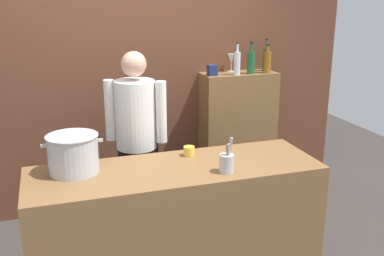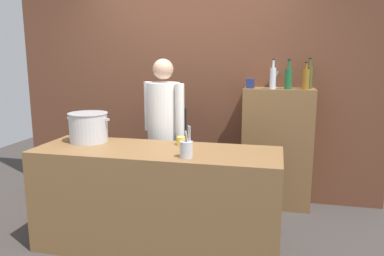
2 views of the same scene
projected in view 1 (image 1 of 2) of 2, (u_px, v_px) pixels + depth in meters
brick_back_panel at (135, 59)px, 4.37m from camera, size 4.40×0.10×3.00m
prep_counter at (176, 223)px, 3.40m from camera, size 2.12×0.70×0.90m
bar_cabinet at (237, 137)px, 4.72m from camera, size 0.76×0.32×1.34m
chef at (136, 133)px, 3.85m from camera, size 0.49×0.41×1.66m
stockpot_large at (73, 154)px, 3.14m from camera, size 0.42×0.36×0.27m
utensil_crock at (227, 163)px, 3.16m from camera, size 0.10×0.10×0.26m
butter_jar at (189, 151)px, 3.50m from camera, size 0.09×0.09×0.07m
wine_bottle_clear at (237, 63)px, 4.38m from camera, size 0.06×0.06×0.32m
wine_bottle_green at (251, 62)px, 4.45m from camera, size 0.08×0.08×0.31m
wine_bottle_olive at (266, 59)px, 4.61m from camera, size 0.07×0.07×0.32m
wine_bottle_amber at (267, 62)px, 4.49m from camera, size 0.07×0.07×0.29m
wine_glass_short at (231, 59)px, 4.55m from camera, size 0.08×0.08×0.18m
spice_tin_navy at (212, 70)px, 4.37m from camera, size 0.09×0.09×0.10m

